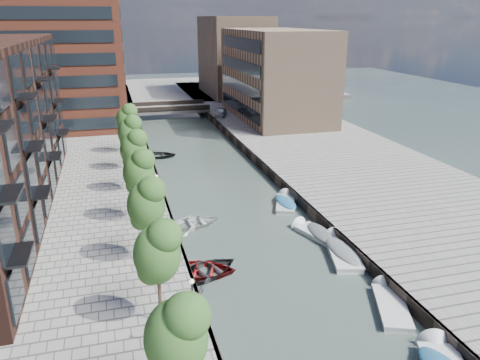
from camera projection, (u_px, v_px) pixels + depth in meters
name	position (u px, v px, depth m)	size (l,w,h in m)	color
water	(207.00, 169.00, 54.53)	(300.00, 300.00, 0.00)	#38473F
quay_right	(333.00, 155.00, 58.38)	(20.00, 140.00, 1.00)	gray
quay_wall_left	(154.00, 169.00, 52.83)	(0.25, 140.00, 1.00)	#332823
quay_wall_right	(257.00, 161.00, 55.90)	(0.25, 140.00, 1.00)	#332823
far_closure	(155.00, 91.00, 108.99)	(80.00, 40.00, 1.00)	gray
tower	(55.00, 23.00, 67.76)	(18.00, 18.00, 30.00)	brown
tan_block_near	(275.00, 74.00, 75.95)	(12.00, 25.00, 14.00)	#99785E
tan_block_far	(234.00, 56.00, 99.29)	(12.00, 20.00, 16.00)	#99785E
bridge	(171.00, 109.00, 83.21)	(13.00, 6.00, 1.30)	gray
tree_0	(176.00, 333.00, 17.87)	(2.50, 2.50, 5.95)	#382619
tree_1	(157.00, 250.00, 24.24)	(2.50, 2.50, 5.95)	#382619
tree_2	(146.00, 202.00, 30.62)	(2.50, 2.50, 5.95)	#382619
tree_3	(139.00, 170.00, 36.99)	(2.50, 2.50, 5.95)	#382619
tree_4	(133.00, 148.00, 43.36)	(2.50, 2.50, 5.95)	#382619
tree_5	(130.00, 131.00, 49.74)	(2.50, 2.50, 5.95)	#382619
tree_6	(127.00, 118.00, 56.11)	(2.50, 2.50, 5.95)	#382619
lamp_0	(193.00, 309.00, 22.43)	(0.24, 0.24, 4.12)	black
lamp_1	(158.00, 194.00, 37.00)	(0.24, 0.24, 4.12)	black
lamp_2	(142.00, 144.00, 51.56)	(0.24, 0.24, 4.12)	black
sloop_0	(206.00, 275.00, 32.07)	(3.67, 5.14, 1.06)	black
sloop_2	(200.00, 274.00, 32.18)	(3.61, 5.05, 1.05)	maroon
sloop_3	(194.00, 226.00, 39.70)	(3.36, 4.71, 0.97)	silver
sloop_4	(156.00, 157.00, 59.14)	(3.64, 5.10, 1.06)	black
motorboat_1	(341.00, 251.00, 34.96)	(3.33, 5.94, 1.88)	white
motorboat_2	(389.00, 303.00, 28.80)	(3.37, 5.17, 1.63)	silver
motorboat_3	(285.00, 202.00, 44.18)	(3.24, 4.98, 1.57)	silver
motorboat_4	(316.00, 233.00, 37.82)	(3.19, 5.13, 1.62)	white
car	(221.00, 112.00, 78.61)	(1.67, 4.16, 1.42)	silver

